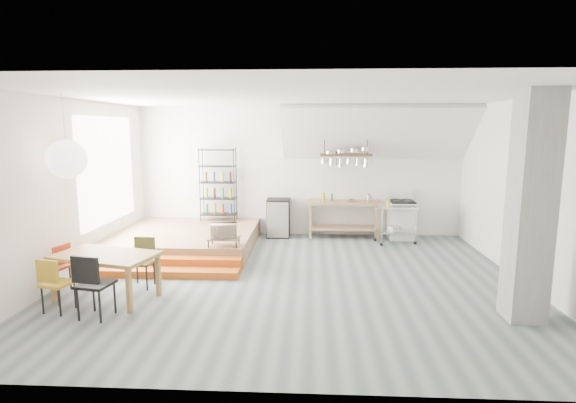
# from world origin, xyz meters

# --- Properties ---
(floor) EXTENTS (8.00, 8.00, 0.00)m
(floor) POSITION_xyz_m (0.00, 0.00, 0.00)
(floor) COLOR #545E62
(floor) RESTS_ON ground
(wall_back) EXTENTS (8.00, 0.04, 3.20)m
(wall_back) POSITION_xyz_m (0.00, 3.50, 1.60)
(wall_back) COLOR silver
(wall_back) RESTS_ON ground
(wall_left) EXTENTS (0.04, 7.00, 3.20)m
(wall_left) POSITION_xyz_m (-4.00, 0.00, 1.60)
(wall_left) COLOR silver
(wall_left) RESTS_ON ground
(wall_right) EXTENTS (0.04, 7.00, 3.20)m
(wall_right) POSITION_xyz_m (4.00, 0.00, 1.60)
(wall_right) COLOR silver
(wall_right) RESTS_ON ground
(ceiling) EXTENTS (8.00, 7.00, 0.02)m
(ceiling) POSITION_xyz_m (0.00, 0.00, 3.20)
(ceiling) COLOR white
(ceiling) RESTS_ON wall_back
(slope_ceiling) EXTENTS (4.40, 1.44, 1.32)m
(slope_ceiling) POSITION_xyz_m (1.80, 2.90, 2.55)
(slope_ceiling) COLOR white
(slope_ceiling) RESTS_ON wall_back
(window_pane) EXTENTS (0.02, 2.50, 2.20)m
(window_pane) POSITION_xyz_m (-3.98, 1.50, 1.80)
(window_pane) COLOR white
(window_pane) RESTS_ON wall_left
(platform) EXTENTS (3.00, 3.00, 0.40)m
(platform) POSITION_xyz_m (-2.50, 2.00, 0.20)
(platform) COLOR #8E6647
(platform) RESTS_ON ground
(step_lower) EXTENTS (3.00, 0.35, 0.13)m
(step_lower) POSITION_xyz_m (-2.50, 0.05, 0.07)
(step_lower) COLOR #C05416
(step_lower) RESTS_ON ground
(step_upper) EXTENTS (3.00, 0.35, 0.27)m
(step_upper) POSITION_xyz_m (-2.50, 0.40, 0.13)
(step_upper) COLOR #C05416
(step_upper) RESTS_ON ground
(concrete_column) EXTENTS (0.50, 0.50, 3.20)m
(concrete_column) POSITION_xyz_m (3.30, -1.50, 1.60)
(concrete_column) COLOR gray
(concrete_column) RESTS_ON ground
(kitchen_counter) EXTENTS (1.80, 0.60, 0.91)m
(kitchen_counter) POSITION_xyz_m (1.10, 3.15, 0.63)
(kitchen_counter) COLOR #8E6647
(kitchen_counter) RESTS_ON ground
(stove) EXTENTS (0.60, 0.60, 1.18)m
(stove) POSITION_xyz_m (2.50, 3.16, 0.48)
(stove) COLOR white
(stove) RESTS_ON ground
(pot_rack) EXTENTS (1.20, 0.50, 1.43)m
(pot_rack) POSITION_xyz_m (1.13, 2.92, 1.98)
(pot_rack) COLOR #3D2918
(pot_rack) RESTS_ON ceiling
(wire_shelving) EXTENTS (0.88, 0.38, 1.80)m
(wire_shelving) POSITION_xyz_m (-2.00, 3.20, 1.33)
(wire_shelving) COLOR black
(wire_shelving) RESTS_ON platform
(microwave_shelf) EXTENTS (0.60, 0.40, 0.16)m
(microwave_shelf) POSITION_xyz_m (-1.40, 0.75, 0.55)
(microwave_shelf) COLOR #8E6647
(microwave_shelf) RESTS_ON platform
(paper_lantern) EXTENTS (0.60, 0.60, 0.60)m
(paper_lantern) POSITION_xyz_m (-3.49, -0.93, 2.20)
(paper_lantern) COLOR white
(paper_lantern) RESTS_ON ceiling
(dining_table) EXTENTS (1.72, 1.23, 0.73)m
(dining_table) POSITION_xyz_m (-2.91, -1.08, 0.65)
(dining_table) COLOR olive
(dining_table) RESTS_ON ground
(chair_mustard) EXTENTS (0.45, 0.45, 0.83)m
(chair_mustard) POSITION_xyz_m (-3.42, -1.67, 0.50)
(chair_mustard) COLOR gold
(chair_mustard) RESTS_ON ground
(chair_black) EXTENTS (0.50, 0.50, 0.95)m
(chair_black) POSITION_xyz_m (-2.76, -1.85, 0.57)
(chair_black) COLOR black
(chair_black) RESTS_ON ground
(chair_olive) EXTENTS (0.40, 0.40, 0.83)m
(chair_olive) POSITION_xyz_m (-2.56, -0.45, 0.50)
(chair_olive) COLOR brown
(chair_olive) RESTS_ON ground
(chair_red) EXTENTS (0.46, 0.46, 0.81)m
(chair_red) POSITION_xyz_m (-3.83, -0.84, 0.48)
(chair_red) COLOR red
(chair_red) RESTS_ON ground
(rolling_cart) EXTENTS (0.97, 0.66, 0.88)m
(rolling_cart) POSITION_xyz_m (2.28, 2.70, 0.57)
(rolling_cart) COLOR silver
(rolling_cart) RESTS_ON ground
(mini_fridge) EXTENTS (0.56, 0.56, 0.95)m
(mini_fridge) POSITION_xyz_m (-0.51, 3.20, 0.47)
(mini_fridge) COLOR black
(mini_fridge) RESTS_ON ground
(microwave) EXTENTS (0.56, 0.42, 0.28)m
(microwave) POSITION_xyz_m (-1.40, 0.75, 0.70)
(microwave) COLOR beige
(microwave) RESTS_ON microwave_shelf
(bowl) EXTENTS (0.29, 0.29, 0.05)m
(bowl) POSITION_xyz_m (1.27, 3.10, 0.94)
(bowl) COLOR silver
(bowl) RESTS_ON kitchen_counter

